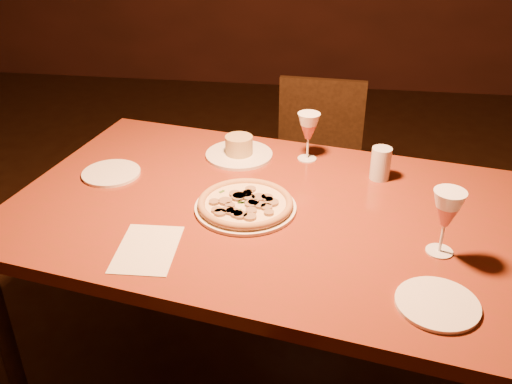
# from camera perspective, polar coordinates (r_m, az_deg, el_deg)

# --- Properties ---
(floor) EXTENTS (7.00, 7.00, 0.00)m
(floor) POSITION_cam_1_polar(r_m,az_deg,el_deg) (2.35, -3.37, -18.08)
(floor) COLOR black
(floor) RESTS_ON ground
(dining_table) EXTENTS (1.70, 1.26, 0.83)m
(dining_table) POSITION_cam_1_polar(r_m,az_deg,el_deg) (1.81, 0.42, -3.34)
(dining_table) COLOR maroon
(dining_table) RESTS_ON floor
(chair_far) EXTENTS (0.44, 0.44, 0.87)m
(chair_far) POSITION_cam_1_polar(r_m,az_deg,el_deg) (2.81, 6.08, 3.02)
(chair_far) COLOR black
(chair_far) RESTS_ON floor
(pizza_plate) EXTENTS (0.31, 0.31, 0.03)m
(pizza_plate) POSITION_cam_1_polar(r_m,az_deg,el_deg) (1.74, -1.06, -1.21)
(pizza_plate) COLOR white
(pizza_plate) RESTS_ON dining_table
(ramekin_saucer) EXTENTS (0.24, 0.24, 0.08)m
(ramekin_saucer) POSITION_cam_1_polar(r_m,az_deg,el_deg) (2.07, -1.71, 4.23)
(ramekin_saucer) COLOR white
(ramekin_saucer) RESTS_ON dining_table
(wine_glass_far) EXTENTS (0.08, 0.08, 0.18)m
(wine_glass_far) POSITION_cam_1_polar(r_m,az_deg,el_deg) (2.03, 5.23, 5.52)
(wine_glass_far) COLOR #CB5F54
(wine_glass_far) RESTS_ON dining_table
(wine_glass_right) EXTENTS (0.09, 0.09, 0.19)m
(wine_glass_right) POSITION_cam_1_polar(r_m,az_deg,el_deg) (1.59, 18.35, -2.92)
(wine_glass_right) COLOR #CB5F54
(wine_glass_right) RESTS_ON dining_table
(water_tumbler) EXTENTS (0.07, 0.07, 0.11)m
(water_tumbler) POSITION_cam_1_polar(r_m,az_deg,el_deg) (1.95, 12.36, 2.81)
(water_tumbler) COLOR silver
(water_tumbler) RESTS_ON dining_table
(side_plate_left) EXTENTS (0.20, 0.20, 0.01)m
(side_plate_left) POSITION_cam_1_polar(r_m,az_deg,el_deg) (2.01, -14.27, 1.84)
(side_plate_left) COLOR white
(side_plate_left) RESTS_ON dining_table
(side_plate_near) EXTENTS (0.20, 0.20, 0.01)m
(side_plate_near) POSITION_cam_1_polar(r_m,az_deg,el_deg) (1.46, 17.68, -10.61)
(side_plate_near) COLOR white
(side_plate_near) RESTS_ON dining_table
(menu_card) EXTENTS (0.17, 0.24, 0.00)m
(menu_card) POSITION_cam_1_polar(r_m,az_deg,el_deg) (1.60, -10.83, -5.62)
(menu_card) COLOR silver
(menu_card) RESTS_ON dining_table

